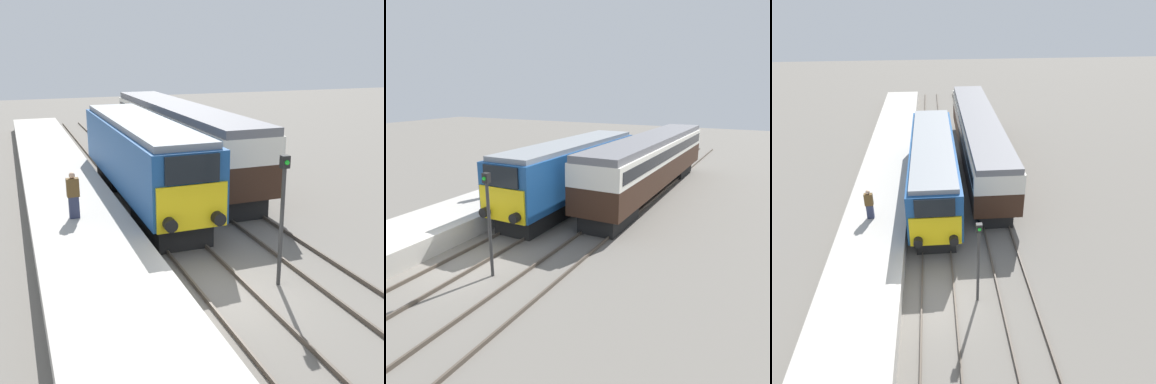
# 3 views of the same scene
# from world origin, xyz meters

# --- Properties ---
(ground_plane) EXTENTS (120.00, 120.00, 0.00)m
(ground_plane) POSITION_xyz_m (0.00, 0.00, 0.00)
(ground_plane) COLOR slate
(platform_left) EXTENTS (3.50, 50.00, 0.91)m
(platform_left) POSITION_xyz_m (-3.30, 8.00, 0.45)
(platform_left) COLOR #B7B2A8
(platform_left) RESTS_ON ground_plane
(rails_near_track) EXTENTS (1.51, 60.00, 0.14)m
(rails_near_track) POSITION_xyz_m (0.00, 5.00, 0.07)
(rails_near_track) COLOR #4C4238
(rails_near_track) RESTS_ON ground_plane
(rails_far_track) EXTENTS (1.50, 60.00, 0.14)m
(rails_far_track) POSITION_xyz_m (3.40, 5.00, 0.07)
(rails_far_track) COLOR #4C4238
(rails_far_track) RESTS_ON ground_plane
(locomotive) EXTENTS (2.70, 13.37, 3.83)m
(locomotive) POSITION_xyz_m (0.00, 9.21, 2.13)
(locomotive) COLOR black
(locomotive) RESTS_ON ground_plane
(passenger_carriage) EXTENTS (2.75, 17.84, 3.85)m
(passenger_carriage) POSITION_xyz_m (3.40, 13.78, 2.34)
(passenger_carriage) COLOR black
(passenger_carriage) RESTS_ON ground_plane
(person_on_platform) EXTENTS (0.44, 0.26, 1.70)m
(person_on_platform) POSITION_xyz_m (-3.49, 5.58, 1.75)
(person_on_platform) COLOR #2D334C
(person_on_platform) RESTS_ON platform_left
(signal_post) EXTENTS (0.24, 0.28, 3.96)m
(signal_post) POSITION_xyz_m (1.70, -0.04, 2.35)
(signal_post) COLOR #333333
(signal_post) RESTS_ON ground_plane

